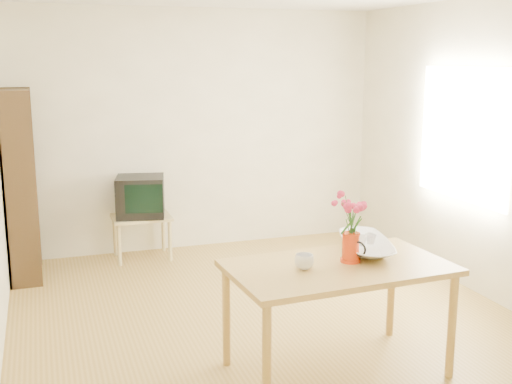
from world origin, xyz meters
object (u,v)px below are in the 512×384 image
object	(u,v)px
table	(338,276)
mug	(304,262)
television	(140,196)
pitcher	(351,249)
bowl	(367,219)

from	to	relation	value
table	mug	xyz separation A→B (m)	(-0.25, -0.01, 0.13)
mug	television	distance (m)	3.00
television	table	bearing A→B (deg)	-62.02
mug	television	bearing A→B (deg)	-111.29
pitcher	bowl	world-z (taller)	bowl
pitcher	mug	distance (m)	0.35
bowl	television	size ratio (longest dim) A/B	0.85
television	mug	bearing A→B (deg)	-66.63
bowl	television	world-z (taller)	bowl
pitcher	mug	xyz separation A→B (m)	(-0.35, -0.04, -0.04)
mug	television	xyz separation A→B (m)	(-0.60, 2.93, -0.13)
table	mug	bearing A→B (deg)	178.21
pitcher	bowl	distance (m)	0.32
mug	bowl	xyz separation A→B (m)	(0.57, 0.23, 0.18)
bowl	pitcher	bearing A→B (deg)	-138.93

